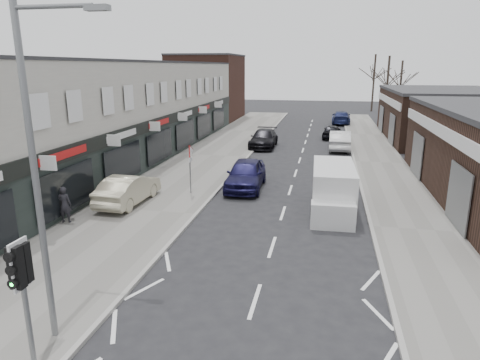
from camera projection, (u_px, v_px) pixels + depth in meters
The scene contains 20 objects.
ground at pixel (242, 342), 10.79m from camera, with size 160.00×160.00×0.00m, color black.
pavement_left at pixel (212, 156), 32.90m from camera, with size 5.50×64.00×0.12m, color slate.
pavement_right at pixel (381, 163), 30.50m from camera, with size 3.50×64.00×0.12m, color slate.
shop_terrace_left at pixel (112, 112), 30.93m from camera, with size 8.00×41.00×7.10m, color beige.
brick_block_far at pixel (207, 88), 54.96m from camera, with size 8.00×10.00×8.00m, color #42251C.
right_unit_far at pixel (443, 116), 40.00m from camera, with size 10.00×16.00×4.50m, color #352018.
tree_far_a at pixel (384, 121), 54.51m from camera, with size 3.60×3.60×8.00m, color #382D26, non-canonical shape.
tree_far_b at pixel (398, 116), 59.71m from camera, with size 3.60×3.60×7.50m, color #382D26, non-canonical shape.
tree_far_c at pixel (371, 111), 65.97m from camera, with size 3.60×3.60×8.50m, color #382D26, non-canonical shape.
traffic_light at pixel (21, 276), 9.10m from camera, with size 0.28×0.60×3.10m.
street_lamp at pixel (40, 163), 9.71m from camera, with size 2.23×0.22×8.00m.
warning_sign at pixel (190, 155), 22.57m from camera, with size 0.12×0.80×2.70m.
white_van at pixel (333, 189), 20.54m from camera, with size 2.05×5.53×2.14m.
sedan_on_pavement at pixel (128, 189), 21.16m from camera, with size 1.54×4.42×1.46m, color #B2AC8F.
pedestrian at pixel (65, 205), 18.54m from camera, with size 0.59×0.39×1.62m, color black.
parked_car_left_a at pixel (246, 174), 24.19m from camera, with size 1.95×4.86×1.65m, color #15123B.
parked_car_left_b at pixel (264, 139), 36.56m from camera, with size 2.09×5.15×1.49m, color black.
parked_car_right_a at pixel (340, 140), 35.43m from camera, with size 1.68×4.80×1.58m, color silver.
parked_car_right_b at pixel (332, 131), 41.10m from camera, with size 1.57×3.91×1.33m, color black.
parked_car_right_c at pixel (341, 118), 51.43m from camera, with size 2.13×5.25×1.52m, color #161D46.
Camera 1 is at (1.82, -9.19, 6.74)m, focal length 32.00 mm.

